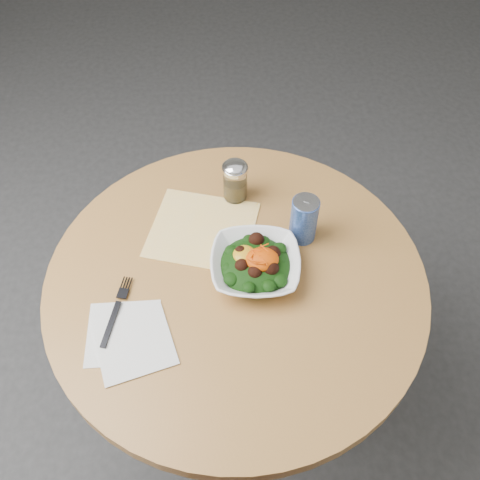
{
  "coord_description": "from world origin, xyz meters",
  "views": [
    {
      "loc": [
        -0.04,
        -0.72,
        1.79
      ],
      "look_at": [
        0.01,
        0.06,
        0.81
      ],
      "focal_mm": 40.0,
      "sensor_mm": 36.0,
      "label": 1
    }
  ],
  "objects": [
    {
      "name": "spice_shaker",
      "position": [
        0.01,
        0.25,
        0.81
      ],
      "size": [
        0.07,
        0.07,
        0.12
      ],
      "color": "silver",
      "rests_on": "table"
    },
    {
      "name": "table",
      "position": [
        0.0,
        0.0,
        0.55
      ],
      "size": [
        0.9,
        0.9,
        0.75
      ],
      "color": "black",
      "rests_on": "ground"
    },
    {
      "name": "ground",
      "position": [
        0.0,
        0.0,
        0.0
      ],
      "size": [
        6.0,
        6.0,
        0.0
      ],
      "primitive_type": "plane",
      "color": "#2D2D30",
      "rests_on": "ground"
    },
    {
      "name": "paper_napkins",
      "position": [
        -0.24,
        -0.15,
        0.75
      ],
      "size": [
        0.2,
        0.2,
        0.0
      ],
      "color": "silver",
      "rests_on": "table"
    },
    {
      "name": "beverage_can",
      "position": [
        0.17,
        0.11,
        0.81
      ],
      "size": [
        0.07,
        0.07,
        0.13
      ],
      "color": "navy",
      "rests_on": "table"
    },
    {
      "name": "cloth_napkin",
      "position": [
        -0.08,
        0.15,
        0.75
      ],
      "size": [
        0.31,
        0.29,
        0.0
      ],
      "primitive_type": "cube",
      "rotation": [
        0.0,
        0.0,
        -0.28
      ],
      "color": "#EDA10C",
      "rests_on": "table"
    },
    {
      "name": "fork",
      "position": [
        -0.27,
        -0.08,
        0.76
      ],
      "size": [
        0.06,
        0.18,
        0.0
      ],
      "color": "black",
      "rests_on": "table"
    },
    {
      "name": "salad_bowl",
      "position": [
        0.05,
        0.01,
        0.78
      ],
      "size": [
        0.23,
        0.23,
        0.08
      ],
      "color": "white",
      "rests_on": "table"
    }
  ]
}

